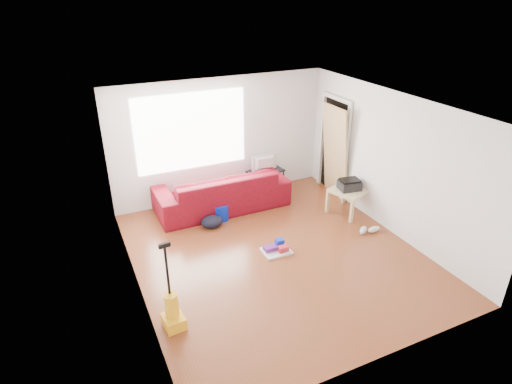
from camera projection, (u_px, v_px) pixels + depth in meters
name	position (u px, v px, depth m)	size (l,w,h in m)	color
room	(277.00, 182.00, 6.78)	(4.51, 5.01, 2.51)	brown
sofa	(222.00, 207.00, 8.68)	(2.63, 1.03, 0.77)	#4A0611
tv_stand	(265.00, 181.00, 9.20)	(0.80, 0.52, 0.52)	black
tv	(265.00, 163.00, 9.02)	(0.57, 0.08, 0.33)	black
side_table	(349.00, 193.00, 8.31)	(0.79, 0.79, 0.51)	tan
printer	(350.00, 185.00, 8.23)	(0.44, 0.37, 0.21)	black
bucket	(221.00, 219.00, 8.25)	(0.31, 0.31, 0.31)	#071EA5
toilet_paper	(220.00, 208.00, 8.20)	(0.13, 0.13, 0.12)	silver
cleaning_tray	(277.00, 249.00, 7.23)	(0.47, 0.37, 0.17)	silver
backpack	(212.00, 227.00, 7.98)	(0.41, 0.33, 0.23)	black
sneakers	(368.00, 230.00, 7.78)	(0.46, 0.25, 0.11)	silver
vacuum	(172.00, 312.00, 5.58)	(0.29, 0.32, 1.26)	#F0AC1A
door_panel	(331.00, 194.00, 9.21)	(0.04, 0.78, 1.95)	#A7874E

